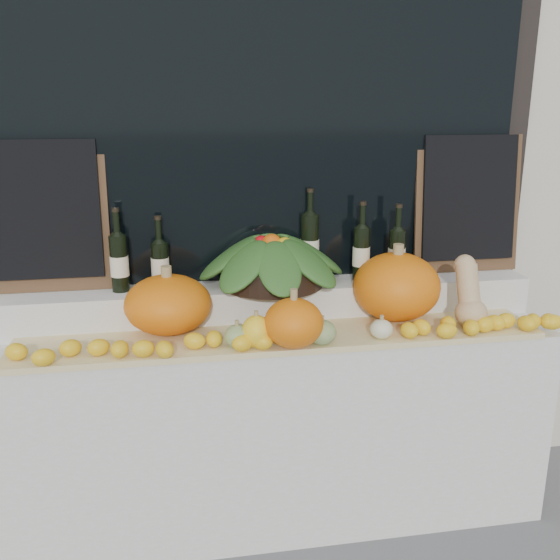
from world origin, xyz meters
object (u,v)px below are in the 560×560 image
(pumpkin_left, at_px, (168,304))
(wine_bottle_tall, at_px, (310,246))
(butternut_squash, at_px, (469,295))
(produce_bowl, at_px, (272,260))
(pumpkin_right, at_px, (396,287))

(pumpkin_left, xyz_separation_m, wine_bottle_tall, (0.63, 0.22, 0.16))
(butternut_squash, relative_size, produce_bowl, 0.42)
(pumpkin_left, bearing_deg, wine_bottle_tall, 19.59)
(produce_bowl, relative_size, wine_bottle_tall, 1.68)
(pumpkin_left, distance_m, butternut_squash, 1.23)
(pumpkin_right, xyz_separation_m, butternut_squash, (0.27, -0.12, -0.02))
(pumpkin_right, height_order, butternut_squash, pumpkin_right)
(pumpkin_left, distance_m, produce_bowl, 0.48)
(produce_bowl, distance_m, wine_bottle_tall, 0.20)
(pumpkin_left, relative_size, pumpkin_right, 0.95)
(pumpkin_left, bearing_deg, butternut_squash, -5.61)
(pumpkin_left, height_order, butternut_squash, butternut_squash)
(pumpkin_right, distance_m, wine_bottle_tall, 0.42)
(pumpkin_left, height_order, pumpkin_right, pumpkin_right)
(butternut_squash, bearing_deg, pumpkin_right, 157.05)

